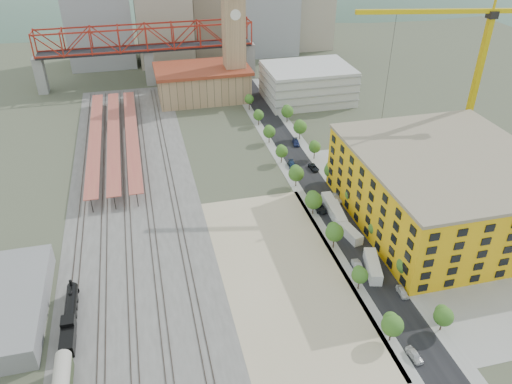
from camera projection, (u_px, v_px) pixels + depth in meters
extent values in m
plane|color=#474C38|center=(266.00, 200.00, 140.50)|extent=(400.00, 400.00, 0.00)
cube|color=#605E59|center=(133.00, 184.00, 147.61)|extent=(36.00, 165.00, 0.06)
cube|color=tan|center=(284.00, 274.00, 113.66)|extent=(28.00, 67.00, 0.06)
cube|color=black|center=(303.00, 168.00, 156.12)|extent=(12.00, 170.00, 0.06)
cube|color=gray|center=(286.00, 170.00, 155.01)|extent=(3.00, 170.00, 0.04)
cube|color=gray|center=(319.00, 166.00, 157.25)|extent=(3.00, 170.00, 0.04)
cube|color=gray|center=(447.00, 217.00, 133.13)|extent=(50.00, 90.00, 0.06)
cube|color=#382B23|center=(81.00, 190.00, 144.55)|extent=(0.12, 160.00, 0.18)
cube|color=#382B23|center=(86.00, 190.00, 144.84)|extent=(0.12, 160.00, 0.18)
cube|color=#382B23|center=(103.00, 188.00, 145.77)|extent=(0.12, 160.00, 0.18)
cube|color=#382B23|center=(108.00, 187.00, 146.06)|extent=(0.12, 160.00, 0.18)
cube|color=#382B23|center=(124.00, 185.00, 146.99)|extent=(0.12, 160.00, 0.18)
cube|color=#382B23|center=(129.00, 185.00, 147.28)|extent=(0.12, 160.00, 0.18)
cube|color=#382B23|center=(144.00, 183.00, 148.21)|extent=(0.12, 160.00, 0.18)
cube|color=#382B23|center=(149.00, 182.00, 148.50)|extent=(0.12, 160.00, 0.18)
cube|color=#382B23|center=(168.00, 180.00, 149.63)|extent=(0.12, 160.00, 0.18)
cube|color=#382B23|center=(173.00, 179.00, 149.93)|extent=(0.12, 160.00, 0.18)
cube|color=#AF5A43|center=(95.00, 137.00, 165.99)|extent=(4.00, 80.00, 0.25)
cylinder|color=black|center=(96.00, 143.00, 167.04)|extent=(0.24, 0.24, 4.00)
cube|color=#AF5A43|center=(113.00, 135.00, 167.21)|extent=(4.00, 80.00, 0.25)
cylinder|color=black|center=(114.00, 141.00, 168.26)|extent=(0.24, 0.24, 4.00)
cube|color=#AF5A43|center=(132.00, 133.00, 168.43)|extent=(4.00, 80.00, 0.25)
cylinder|color=black|center=(132.00, 139.00, 169.48)|extent=(0.24, 0.24, 4.00)
cube|color=tan|center=(203.00, 84.00, 204.03)|extent=(36.00, 22.00, 12.00)
cube|color=maroon|center=(202.00, 69.00, 200.61)|extent=(38.00, 24.00, 1.20)
cube|color=tan|center=(234.00, 49.00, 197.66)|extent=(8.00, 8.00, 40.00)
cylinder|color=white|center=(235.00, 15.00, 186.91)|extent=(4.00, 0.30, 4.00)
cube|color=silver|center=(308.00, 83.00, 201.94)|extent=(34.00, 26.00, 14.00)
cube|color=gray|center=(41.00, 75.00, 209.01)|extent=(4.00, 6.00, 15.00)
cube|color=gray|center=(249.00, 60.00, 227.32)|extent=(4.00, 6.00, 15.00)
cube|color=gray|center=(149.00, 67.00, 218.16)|extent=(4.00, 6.00, 15.00)
cube|color=black|center=(147.00, 49.00, 213.95)|extent=(90.00, 9.00, 1.00)
cube|color=yellow|center=(444.00, 190.00, 127.80)|extent=(44.00, 50.00, 18.00)
cube|color=gray|center=(452.00, 157.00, 122.85)|extent=(44.60, 50.60, 0.80)
cube|color=#9EA0A3|center=(99.00, 24.00, 236.94)|extent=(30.00, 25.00, 38.00)
cube|color=#B2A58C|center=(163.00, 8.00, 235.24)|extent=(26.00, 22.00, 52.00)
cube|color=gray|center=(215.00, 21.00, 258.90)|extent=(24.00, 24.00, 30.00)
cube|color=#B2A58C|center=(310.00, 4.00, 261.27)|extent=(22.00, 20.00, 44.00)
cube|color=brown|center=(186.00, 22.00, 265.36)|extent=(20.00, 20.00, 26.00)
ellipsoid|color=#4C6B59|center=(74.00, 109.00, 374.68)|extent=(396.00, 216.00, 180.00)
ellipsoid|color=#4C6B59|center=(231.00, 123.00, 411.72)|extent=(484.00, 264.00, 220.00)
ellipsoid|color=#4C6B59|center=(368.00, 85.00, 424.57)|extent=(418.00, 228.00, 190.00)
cylinder|color=black|center=(71.00, 304.00, 102.51)|extent=(2.30, 11.04, 2.30)
cube|color=black|center=(69.00, 325.00, 97.48)|extent=(2.58, 2.76, 2.94)
cylinder|color=black|center=(71.00, 283.00, 105.44)|extent=(0.64, 0.64, 1.47)
sphere|color=black|center=(70.00, 294.00, 103.41)|extent=(0.92, 0.92, 0.92)
cone|color=black|center=(74.00, 289.00, 108.41)|extent=(2.39, 1.47, 2.39)
cube|color=black|center=(68.00, 343.00, 94.35)|extent=(2.58, 5.52, 2.58)
cube|color=gold|center=(473.00, 96.00, 147.71)|extent=(1.58, 1.58, 44.56)
cube|color=black|center=(492.00, 15.00, 135.47)|extent=(2.48, 2.48, 1.98)
cube|color=gold|center=(425.00, 11.00, 134.31)|extent=(37.10, 8.70, 1.19)
cube|color=silver|center=(373.00, 266.00, 113.83)|extent=(5.43, 10.72, 2.84)
cube|color=silver|center=(349.00, 232.00, 125.40)|extent=(4.05, 9.73, 2.59)
cube|color=silver|center=(337.00, 214.00, 131.81)|extent=(3.83, 10.51, 2.81)
cube|color=silver|center=(331.00, 206.00, 135.34)|extent=(3.25, 10.37, 2.80)
imported|color=silver|center=(414.00, 355.00, 93.22)|extent=(2.16, 4.38, 1.44)
imported|color=#9FA0A4|center=(358.00, 267.00, 114.68)|extent=(2.07, 5.01, 1.61)
imported|color=black|center=(320.00, 208.00, 135.60)|extent=(2.70, 5.71, 1.58)
imported|color=navy|center=(292.00, 165.00, 156.63)|extent=(2.74, 5.13, 1.41)
imported|color=silver|center=(402.00, 292.00, 107.68)|extent=(1.85, 4.20, 1.41)
imported|color=#A3A4A8|center=(336.00, 198.00, 139.71)|extent=(2.01, 4.88, 1.57)
imported|color=black|center=(314.00, 168.00, 155.00)|extent=(2.52, 4.95, 1.34)
imported|color=navy|center=(296.00, 143.00, 169.86)|extent=(2.88, 5.40, 1.49)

